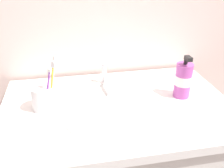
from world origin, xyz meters
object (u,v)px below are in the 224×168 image
toothbrush_cup (43,98)px  toothbrush_purple (48,87)px  toothbrush_white (53,78)px  soap_dispenser (183,80)px  faucet (105,78)px  toothbrush_yellow (52,82)px

toothbrush_cup → toothbrush_purple: (0.03, -0.02, 0.06)m
toothbrush_white → soap_dispenser: 0.52m
toothbrush_cup → toothbrush_purple: bearing=-37.7°
faucet → toothbrush_purple: toothbrush_purple is taller
toothbrush_white → soap_dispenser: bearing=-4.5°
toothbrush_white → toothbrush_purple: toothbrush_white is taller
toothbrush_white → toothbrush_yellow: size_ratio=0.96×
toothbrush_purple → toothbrush_white: bearing=70.9°
toothbrush_yellow → toothbrush_purple: bearing=-160.8°
toothbrush_white → toothbrush_yellow: bearing=-92.2°
toothbrush_yellow → toothbrush_purple: size_ratio=1.15×
toothbrush_yellow → toothbrush_purple: 0.02m
faucet → toothbrush_purple: (-0.24, -0.16, 0.07)m
toothbrush_cup → toothbrush_white: size_ratio=0.49×
toothbrush_cup → toothbrush_white: (0.04, 0.03, 0.07)m
toothbrush_cup → soap_dispenser: bearing=-1.0°
toothbrush_cup → toothbrush_white: toothbrush_white is taller
toothbrush_white → toothbrush_purple: size_ratio=1.11×
toothbrush_cup → soap_dispenser: 0.57m
toothbrush_white → soap_dispenser: size_ratio=1.04×
faucet → soap_dispenser: bearing=-27.0°
faucet → toothbrush_cup: faucet is taller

